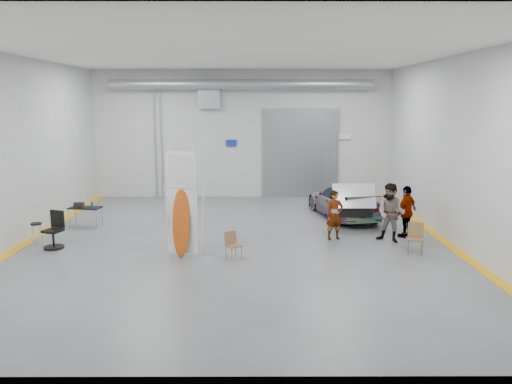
{
  "coord_description": "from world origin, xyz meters",
  "views": [
    {
      "loc": [
        0.59,
        -15.68,
        4.57
      ],
      "look_at": [
        0.65,
        1.04,
        1.5
      ],
      "focal_mm": 35.0,
      "sensor_mm": 36.0,
      "label": 1
    }
  ],
  "objects_px": {
    "sedan_car": "(344,201)",
    "person_a": "(334,215)",
    "person_b": "(391,213)",
    "person_c": "(407,212)",
    "surfboard_display": "(184,212)",
    "folding_chair_far": "(415,245)",
    "shop_stool": "(37,234)",
    "work_table": "(84,207)",
    "folding_chair_near": "(234,251)",
    "office_chair": "(54,232)"
  },
  "relations": [
    {
      "from": "folding_chair_near",
      "to": "folding_chair_far",
      "type": "bearing_deg",
      "value": -29.17
    },
    {
      "from": "office_chair",
      "to": "person_b",
      "type": "bearing_deg",
      "value": 22.14
    },
    {
      "from": "surfboard_display",
      "to": "office_chair",
      "type": "bearing_deg",
      "value": -176.37
    },
    {
      "from": "person_a",
      "to": "person_b",
      "type": "distance_m",
      "value": 1.82
    },
    {
      "from": "person_b",
      "to": "folding_chair_far",
      "type": "relative_size",
      "value": 2.05
    },
    {
      "from": "person_a",
      "to": "surfboard_display",
      "type": "distance_m",
      "value": 5.12
    },
    {
      "from": "folding_chair_near",
      "to": "work_table",
      "type": "distance_m",
      "value": 6.89
    },
    {
      "from": "surfboard_display",
      "to": "work_table",
      "type": "distance_m",
      "value": 5.6
    },
    {
      "from": "person_b",
      "to": "folding_chair_near",
      "type": "relative_size",
      "value": 2.4
    },
    {
      "from": "person_c",
      "to": "surfboard_display",
      "type": "relative_size",
      "value": 0.53
    },
    {
      "from": "folding_chair_near",
      "to": "shop_stool",
      "type": "bearing_deg",
      "value": 132.35
    },
    {
      "from": "surfboard_display",
      "to": "shop_stool",
      "type": "distance_m",
      "value": 5.2
    },
    {
      "from": "person_b",
      "to": "shop_stool",
      "type": "height_order",
      "value": "person_b"
    },
    {
      "from": "shop_stool",
      "to": "person_c",
      "type": "bearing_deg",
      "value": 4.08
    },
    {
      "from": "sedan_car",
      "to": "person_a",
      "type": "bearing_deg",
      "value": 63.45
    },
    {
      "from": "work_table",
      "to": "folding_chair_near",
      "type": "bearing_deg",
      "value": -34.55
    },
    {
      "from": "person_a",
      "to": "shop_stool",
      "type": "bearing_deg",
      "value": 165.22
    },
    {
      "from": "folding_chair_near",
      "to": "person_c",
      "type": "bearing_deg",
      "value": -11.24
    },
    {
      "from": "office_chair",
      "to": "folding_chair_near",
      "type": "bearing_deg",
      "value": 6.89
    },
    {
      "from": "shop_stool",
      "to": "work_table",
      "type": "distance_m",
      "value": 2.49
    },
    {
      "from": "person_c",
      "to": "shop_stool",
      "type": "xyz_separation_m",
      "value": [
        -12.14,
        -0.87,
        -0.53
      ]
    },
    {
      "from": "sedan_car",
      "to": "person_a",
      "type": "relative_size",
      "value": 2.69
    },
    {
      "from": "folding_chair_far",
      "to": "shop_stool",
      "type": "distance_m",
      "value": 11.89
    },
    {
      "from": "work_table",
      "to": "office_chair",
      "type": "distance_m",
      "value": 2.72
    },
    {
      "from": "person_a",
      "to": "work_table",
      "type": "height_order",
      "value": "person_a"
    },
    {
      "from": "person_b",
      "to": "surfboard_display",
      "type": "xyz_separation_m",
      "value": [
        -6.52,
        -1.59,
        0.38
      ]
    },
    {
      "from": "person_a",
      "to": "folding_chair_far",
      "type": "relative_size",
      "value": 1.76
    },
    {
      "from": "folding_chair_near",
      "to": "person_a",
      "type": "bearing_deg",
      "value": -0.68
    },
    {
      "from": "folding_chair_far",
      "to": "shop_stool",
      "type": "xyz_separation_m",
      "value": [
        -11.84,
        1.09,
        0.06
      ]
    },
    {
      "from": "person_b",
      "to": "sedan_car",
      "type": "bearing_deg",
      "value": 137.41
    },
    {
      "from": "person_a",
      "to": "shop_stool",
      "type": "xyz_separation_m",
      "value": [
        -9.66,
        -0.6,
        -0.48
      ]
    },
    {
      "from": "person_b",
      "to": "folding_chair_far",
      "type": "xyz_separation_m",
      "value": [
        0.38,
        -1.38,
        -0.68
      ]
    },
    {
      "from": "sedan_car",
      "to": "work_table",
      "type": "distance_m",
      "value": 9.93
    },
    {
      "from": "surfboard_display",
      "to": "person_b",
      "type": "bearing_deg",
      "value": 29.84
    },
    {
      "from": "folding_chair_near",
      "to": "sedan_car",
      "type": "bearing_deg",
      "value": 18.52
    },
    {
      "from": "person_c",
      "to": "folding_chair_far",
      "type": "height_order",
      "value": "person_c"
    },
    {
      "from": "work_table",
      "to": "surfboard_display",
      "type": "bearing_deg",
      "value": -40.97
    },
    {
      "from": "person_b",
      "to": "office_chair",
      "type": "distance_m",
      "value": 10.78
    },
    {
      "from": "folding_chair_far",
      "to": "surfboard_display",
      "type": "bearing_deg",
      "value": -163.19
    },
    {
      "from": "sedan_car",
      "to": "folding_chair_near",
      "type": "relative_size",
      "value": 5.52
    },
    {
      "from": "person_b",
      "to": "person_c",
      "type": "distance_m",
      "value": 0.9
    },
    {
      "from": "person_a",
      "to": "office_chair",
      "type": "xyz_separation_m",
      "value": [
        -8.96,
        -0.96,
        -0.32
      ]
    },
    {
      "from": "person_c",
      "to": "folding_chair_near",
      "type": "xyz_separation_m",
      "value": [
        -5.74,
        -2.41,
        -0.63
      ]
    },
    {
      "from": "person_b",
      "to": "person_c",
      "type": "height_order",
      "value": "person_b"
    },
    {
      "from": "sedan_car",
      "to": "person_c",
      "type": "height_order",
      "value": "person_c"
    },
    {
      "from": "sedan_car",
      "to": "folding_chair_far",
      "type": "distance_m",
      "value": 5.14
    },
    {
      "from": "person_c",
      "to": "person_b",
      "type": "bearing_deg",
      "value": -2.05
    },
    {
      "from": "person_b",
      "to": "office_chair",
      "type": "bearing_deg",
      "value": -143.32
    },
    {
      "from": "sedan_car",
      "to": "person_b",
      "type": "relative_size",
      "value": 2.3
    },
    {
      "from": "folding_chair_near",
      "to": "office_chair",
      "type": "xyz_separation_m",
      "value": [
        -5.69,
        1.19,
        0.26
      ]
    }
  ]
}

